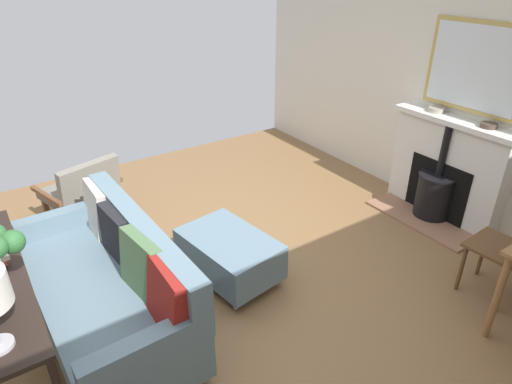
{
  "coord_description": "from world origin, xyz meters",
  "views": [
    {
      "loc": [
        1.34,
        2.56,
        2.41
      ],
      "look_at": [
        -0.45,
        -0.09,
        0.7
      ],
      "focal_mm": 30.95,
      "sensor_mm": 36.0,
      "label": 1
    }
  ],
  "objects_px": {
    "mantel_bowl_far": "(489,125)",
    "dining_chair_near_fireplace": "(511,246)",
    "fireplace": "(444,175)",
    "mantel_bowl_near": "(437,109)",
    "armchair_accent": "(83,189)",
    "sofa": "(112,285)",
    "ottoman": "(229,253)"
  },
  "relations": [
    {
      "from": "mantel_bowl_far",
      "to": "dining_chair_near_fireplace",
      "type": "height_order",
      "value": "mantel_bowl_far"
    },
    {
      "from": "fireplace",
      "to": "mantel_bowl_far",
      "type": "distance_m",
      "value": 0.68
    },
    {
      "from": "mantel_bowl_near",
      "to": "armchair_accent",
      "type": "distance_m",
      "value": 3.56
    },
    {
      "from": "mantel_bowl_near",
      "to": "sofa",
      "type": "bearing_deg",
      "value": -1.15
    },
    {
      "from": "dining_chair_near_fireplace",
      "to": "armchair_accent",
      "type": "bearing_deg",
      "value": -50.47
    },
    {
      "from": "armchair_accent",
      "to": "mantel_bowl_near",
      "type": "bearing_deg",
      "value": 153.3
    },
    {
      "from": "fireplace",
      "to": "mantel_bowl_far",
      "type": "xyz_separation_m",
      "value": [
        -0.03,
        0.3,
        0.61
      ]
    },
    {
      "from": "mantel_bowl_far",
      "to": "armchair_accent",
      "type": "bearing_deg",
      "value": -34.15
    },
    {
      "from": "mantel_bowl_far",
      "to": "sofa",
      "type": "bearing_deg",
      "value": -10.44
    },
    {
      "from": "mantel_bowl_near",
      "to": "armchair_accent",
      "type": "relative_size",
      "value": 0.2
    },
    {
      "from": "sofa",
      "to": "armchair_accent",
      "type": "bearing_deg",
      "value": -97.96
    },
    {
      "from": "mantel_bowl_far",
      "to": "armchair_accent",
      "type": "relative_size",
      "value": 0.18
    },
    {
      "from": "fireplace",
      "to": "mantel_bowl_near",
      "type": "bearing_deg",
      "value": -96.55
    },
    {
      "from": "ottoman",
      "to": "dining_chair_near_fireplace",
      "type": "bearing_deg",
      "value": 139.26
    },
    {
      "from": "mantel_bowl_far",
      "to": "dining_chair_near_fireplace",
      "type": "distance_m",
      "value": 1.21
    },
    {
      "from": "ottoman",
      "to": "fireplace",
      "type": "bearing_deg",
      "value": 171.99
    },
    {
      "from": "mantel_bowl_near",
      "to": "dining_chair_near_fireplace",
      "type": "relative_size",
      "value": 0.19
    },
    {
      "from": "armchair_accent",
      "to": "dining_chair_near_fireplace",
      "type": "xyz_separation_m",
      "value": [
        -2.39,
        2.89,
        0.07
      ]
    },
    {
      "from": "fireplace",
      "to": "mantel_bowl_near",
      "type": "relative_size",
      "value": 7.93
    },
    {
      "from": "ottoman",
      "to": "mantel_bowl_near",
      "type": "bearing_deg",
      "value": 178.02
    },
    {
      "from": "armchair_accent",
      "to": "sofa",
      "type": "bearing_deg",
      "value": 82.04
    },
    {
      "from": "fireplace",
      "to": "mantel_bowl_far",
      "type": "relative_size",
      "value": 8.64
    },
    {
      "from": "mantel_bowl_far",
      "to": "armchair_accent",
      "type": "xyz_separation_m",
      "value": [
        3.12,
        -2.12,
        -0.65
      ]
    },
    {
      "from": "mantel_bowl_far",
      "to": "mantel_bowl_near",
      "type": "bearing_deg",
      "value": -90.0
    },
    {
      "from": "fireplace",
      "to": "dining_chair_near_fireplace",
      "type": "distance_m",
      "value": 1.29
    },
    {
      "from": "mantel_bowl_near",
      "to": "dining_chair_near_fireplace",
      "type": "bearing_deg",
      "value": 60.82
    },
    {
      "from": "sofa",
      "to": "ottoman",
      "type": "bearing_deg",
      "value": -179.1
    },
    {
      "from": "mantel_bowl_far",
      "to": "dining_chair_near_fireplace",
      "type": "relative_size",
      "value": 0.18
    },
    {
      "from": "ottoman",
      "to": "sofa",
      "type": "bearing_deg",
      "value": 0.9
    },
    {
      "from": "sofa",
      "to": "dining_chair_near_fireplace",
      "type": "distance_m",
      "value": 2.95
    },
    {
      "from": "armchair_accent",
      "to": "fireplace",
      "type": "bearing_deg",
      "value": 149.57
    },
    {
      "from": "fireplace",
      "to": "ottoman",
      "type": "bearing_deg",
      "value": -8.01
    }
  ]
}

